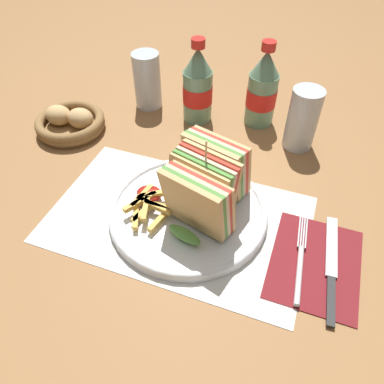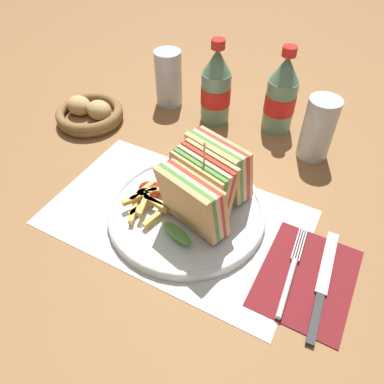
% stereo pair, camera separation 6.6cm
% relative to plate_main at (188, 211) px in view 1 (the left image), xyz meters
% --- Properties ---
extents(ground_plane, '(4.00, 4.00, 0.00)m').
position_rel_plate_main_xyz_m(ground_plane, '(0.01, -0.02, -0.01)').
color(ground_plane, olive).
extents(placemat, '(0.45, 0.28, 0.00)m').
position_rel_plate_main_xyz_m(placemat, '(-0.01, -0.02, -0.01)').
color(placemat, silver).
rests_on(placemat, ground_plane).
extents(plate_main, '(0.28, 0.28, 0.02)m').
position_rel_plate_main_xyz_m(plate_main, '(0.00, 0.00, 0.00)').
color(plate_main, white).
rests_on(plate_main, ground_plane).
extents(club_sandwich, '(0.13, 0.20, 0.15)m').
position_rel_plate_main_xyz_m(club_sandwich, '(0.03, 0.01, 0.06)').
color(club_sandwich, tan).
rests_on(club_sandwich, plate_main).
extents(fries_pile, '(0.10, 0.10, 0.02)m').
position_rel_plate_main_xyz_m(fries_pile, '(-0.06, -0.03, 0.02)').
color(fries_pile, gold).
rests_on(fries_pile, plate_main).
extents(ketchup_blob, '(0.05, 0.04, 0.02)m').
position_rel_plate_main_xyz_m(ketchup_blob, '(-0.08, 0.00, 0.02)').
color(ketchup_blob, maroon).
rests_on(ketchup_blob, plate_main).
extents(napkin, '(0.14, 0.18, 0.00)m').
position_rel_plate_main_xyz_m(napkin, '(0.23, -0.03, -0.01)').
color(napkin, maroon).
rests_on(napkin, ground_plane).
extents(fork, '(0.03, 0.18, 0.01)m').
position_rel_plate_main_xyz_m(fork, '(0.21, -0.04, -0.00)').
color(fork, silver).
rests_on(fork, napkin).
extents(knife, '(0.03, 0.21, 0.00)m').
position_rel_plate_main_xyz_m(knife, '(0.25, -0.03, -0.00)').
color(knife, black).
rests_on(knife, napkin).
extents(coke_bottle_near, '(0.07, 0.07, 0.19)m').
position_rel_plate_main_xyz_m(coke_bottle_near, '(-0.09, 0.30, 0.07)').
color(coke_bottle_near, slate).
rests_on(coke_bottle_near, ground_plane).
extents(coke_bottle_far, '(0.07, 0.07, 0.19)m').
position_rel_plate_main_xyz_m(coke_bottle_far, '(0.05, 0.33, 0.07)').
color(coke_bottle_far, slate).
rests_on(coke_bottle_far, ground_plane).
extents(glass_near, '(0.06, 0.06, 0.13)m').
position_rel_plate_main_xyz_m(glass_near, '(0.15, 0.28, 0.05)').
color(glass_near, silver).
rests_on(glass_near, ground_plane).
extents(glass_far, '(0.06, 0.06, 0.13)m').
position_rel_plate_main_xyz_m(glass_far, '(-0.22, 0.31, 0.05)').
color(glass_far, silver).
rests_on(glass_far, ground_plane).
extents(bread_basket, '(0.15, 0.15, 0.06)m').
position_rel_plate_main_xyz_m(bread_basket, '(-0.34, 0.15, 0.01)').
color(bread_basket, olive).
rests_on(bread_basket, ground_plane).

